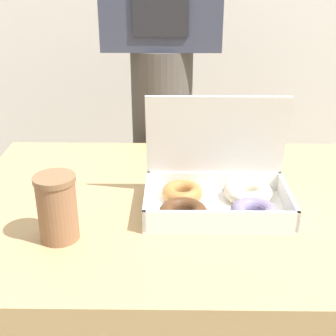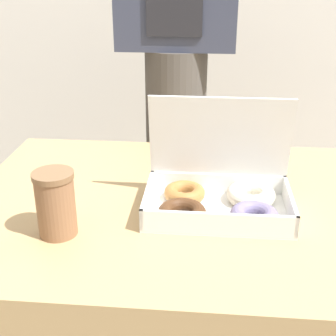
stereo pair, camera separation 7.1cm
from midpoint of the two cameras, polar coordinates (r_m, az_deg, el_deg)
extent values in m
cube|color=tan|center=(1.31, 0.38, -17.82)|extent=(1.07, 0.76, 0.71)
cube|color=white|center=(1.07, 4.04, -5.18)|extent=(0.32, 0.20, 0.01)
cube|color=white|center=(1.05, -4.54, -3.86)|extent=(0.01, 0.20, 0.05)
cube|color=white|center=(1.07, 12.55, -3.88)|extent=(0.01, 0.20, 0.05)
cube|color=white|center=(0.97, 4.37, -6.55)|extent=(0.32, 0.01, 0.05)
cube|color=white|center=(1.14, 3.83, -1.67)|extent=(0.32, 0.01, 0.05)
cube|color=white|center=(1.08, 4.03, 3.90)|extent=(0.32, 0.04, 0.20)
torus|color=#4C2D19|center=(1.01, -0.17, -5.47)|extent=(0.14, 0.14, 0.03)
torus|color=#A87038|center=(1.09, -0.09, -3.14)|extent=(0.13, 0.13, 0.03)
torus|color=slate|center=(1.02, 8.53, -5.43)|extent=(0.11, 0.11, 0.03)
torus|color=silver|center=(1.10, 7.95, -3.06)|extent=(0.14, 0.14, 0.04)
cylinder|color=#8C6042|center=(0.97, -15.38, -5.06)|extent=(0.08, 0.08, 0.13)
cylinder|color=brown|center=(0.94, -15.84, -1.34)|extent=(0.08, 0.08, 0.01)
cylinder|color=#4C4742|center=(1.69, -1.90, -2.18)|extent=(0.20, 0.20, 0.97)
camera|label=1|loc=(0.04, -92.03, -0.91)|focal=50.00mm
camera|label=2|loc=(0.04, 87.97, 0.91)|focal=50.00mm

